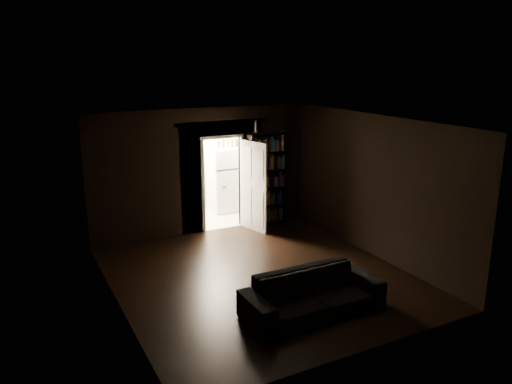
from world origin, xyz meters
The scene contains 9 objects.
ground centered at (0.00, 0.00, 0.00)m, with size 5.50×5.50×0.00m, color black.
room_walls centered at (-0.01, 1.07, 1.68)m, with size 5.02×5.61×2.84m.
kitchen_alcove centered at (0.50, 3.87, 1.21)m, with size 2.20×1.80×2.60m.
sofa centered at (0.11, -1.53, 0.43)m, with size 2.21×0.96×0.85m, color black.
bookshelf centered at (1.53, 2.59, 1.10)m, with size 0.90×0.32×2.20m, color black.
refrigerator centered at (1.10, 4.03, 0.82)m, with size 0.74×0.68×1.65m, color silver.
door centered at (1.07, 2.32, 1.02)m, with size 0.85×0.05×2.05m, color white.
figurine centered at (1.28, 2.62, 2.33)m, with size 0.09×0.09×0.27m, color silver.
bottles centered at (1.20, 3.99, 1.79)m, with size 0.70×0.09×0.28m, color black.
Camera 1 is at (-3.90, -7.34, 3.83)m, focal length 35.00 mm.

